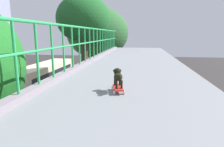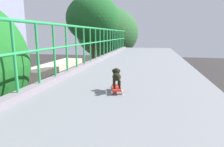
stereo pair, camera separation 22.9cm
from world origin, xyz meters
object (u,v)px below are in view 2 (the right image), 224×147
car_black_fifth (28,137)px  small_dog (117,76)px  city_bus (56,76)px  toy_skateboard (116,88)px

car_black_fifth → small_dog: bearing=-43.7°
city_bus → toy_skateboard: bearing=-59.3°
car_black_fifth → toy_skateboard: 10.40m
car_black_fifth → small_dog: small_dog is taller
city_bus → toy_skateboard: size_ratio=25.48×
toy_skateboard → small_dog: size_ratio=1.07×
toy_skateboard → small_dog: bearing=98.0°
city_bus → small_dog: 20.83m
car_black_fifth → city_bus: city_bus is taller
city_bus → small_dog: size_ratio=27.39×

